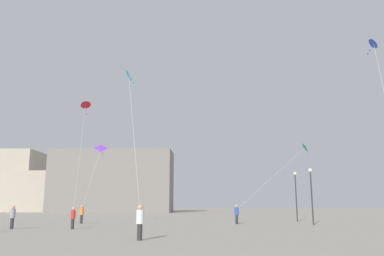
{
  "coord_description": "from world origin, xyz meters",
  "views": [
    {
      "loc": [
        0.52,
        -6.36,
        1.87
      ],
      "look_at": [
        0.0,
        15.12,
        6.16
      ],
      "focal_mm": 35.46,
      "sensor_mm": 36.0,
      "label": 1
    }
  ],
  "objects_px": {
    "kite_emerald_delta": "(304,149)",
    "kite_violet_delta": "(100,149)",
    "person_in_red": "(73,217)",
    "kite_cobalt_diamond": "(374,47)",
    "kite_crimson_diamond": "(85,107)",
    "person_in_blue": "(237,213)",
    "building_right_hall": "(113,181)",
    "person_in_white": "(140,221)",
    "person_in_orange": "(82,213)",
    "kite_cyan_delta": "(130,79)",
    "building_centre_hall": "(43,192)",
    "lamppost_west": "(296,188)",
    "lamppost_east": "(311,187)",
    "person_in_grey": "(13,216)"
  },
  "relations": [
    {
      "from": "kite_emerald_delta",
      "to": "kite_cobalt_diamond",
      "type": "height_order",
      "value": "kite_cobalt_diamond"
    },
    {
      "from": "person_in_grey",
      "to": "building_centre_hall",
      "type": "relative_size",
      "value": 0.09
    },
    {
      "from": "person_in_red",
      "to": "building_right_hall",
      "type": "xyz_separation_m",
      "value": [
        -9.87,
        54.61,
        5.78
      ]
    },
    {
      "from": "kite_cobalt_diamond",
      "to": "building_right_hall",
      "type": "xyz_separation_m",
      "value": [
        -30.88,
        60.03,
        -5.28
      ]
    },
    {
      "from": "building_centre_hall",
      "to": "lamppost_west",
      "type": "height_order",
      "value": "building_centre_hall"
    },
    {
      "from": "kite_crimson_diamond",
      "to": "lamppost_east",
      "type": "xyz_separation_m",
      "value": [
        18.72,
        6.87,
        -5.77
      ]
    },
    {
      "from": "building_right_hall",
      "to": "lamppost_east",
      "type": "bearing_deg",
      "value": -58.96
    },
    {
      "from": "kite_violet_delta",
      "to": "building_centre_hall",
      "type": "bearing_deg",
      "value": 117.65
    },
    {
      "from": "person_in_red",
      "to": "kite_cyan_delta",
      "type": "distance_m",
      "value": 11.87
    },
    {
      "from": "building_right_hall",
      "to": "person_in_red",
      "type": "bearing_deg",
      "value": -79.76
    },
    {
      "from": "kite_crimson_diamond",
      "to": "kite_violet_delta",
      "type": "distance_m",
      "value": 10.77
    },
    {
      "from": "person_in_orange",
      "to": "lamppost_west",
      "type": "bearing_deg",
      "value": 175.34
    },
    {
      "from": "person_in_white",
      "to": "kite_emerald_delta",
      "type": "distance_m",
      "value": 28.15
    },
    {
      "from": "kite_emerald_delta",
      "to": "kite_violet_delta",
      "type": "xyz_separation_m",
      "value": [
        -22.07,
        -4.7,
        -0.68
      ]
    },
    {
      "from": "person_in_orange",
      "to": "lamppost_east",
      "type": "distance_m",
      "value": 21.65
    },
    {
      "from": "kite_crimson_diamond",
      "to": "kite_emerald_delta",
      "type": "relative_size",
      "value": 0.91
    },
    {
      "from": "person_in_blue",
      "to": "kite_emerald_delta",
      "type": "bearing_deg",
      "value": -74.93
    },
    {
      "from": "person_in_red",
      "to": "building_centre_hall",
      "type": "xyz_separation_m",
      "value": [
        -27.87,
        61.23,
        3.7
      ]
    },
    {
      "from": "person_in_white",
      "to": "kite_crimson_diamond",
      "type": "relative_size",
      "value": 0.22
    },
    {
      "from": "kite_crimson_diamond",
      "to": "lamppost_east",
      "type": "distance_m",
      "value": 20.76
    },
    {
      "from": "person_in_blue",
      "to": "lamppost_west",
      "type": "height_order",
      "value": "lamppost_west"
    },
    {
      "from": "person_in_red",
      "to": "person_in_orange",
      "type": "bearing_deg",
      "value": -95.63
    },
    {
      "from": "person_in_white",
      "to": "building_centre_hall",
      "type": "bearing_deg",
      "value": -64.53
    },
    {
      "from": "kite_cyan_delta",
      "to": "kite_crimson_diamond",
      "type": "xyz_separation_m",
      "value": [
        -4.34,
        5.05,
        -0.45
      ]
    },
    {
      "from": "building_centre_hall",
      "to": "person_in_red",
      "type": "bearing_deg",
      "value": -65.53
    },
    {
      "from": "person_in_white",
      "to": "person_in_grey",
      "type": "bearing_deg",
      "value": -38.75
    },
    {
      "from": "kite_cobalt_diamond",
      "to": "building_right_hall",
      "type": "relative_size",
      "value": 0.43
    },
    {
      "from": "kite_cyan_delta",
      "to": "kite_cobalt_diamond",
      "type": "distance_m",
      "value": 16.04
    },
    {
      "from": "lamppost_east",
      "to": "kite_crimson_diamond",
      "type": "bearing_deg",
      "value": -159.85
    },
    {
      "from": "building_centre_hall",
      "to": "building_right_hall",
      "type": "relative_size",
      "value": 0.76
    },
    {
      "from": "person_in_red",
      "to": "kite_cobalt_diamond",
      "type": "bearing_deg",
      "value": 146.93
    },
    {
      "from": "kite_crimson_diamond",
      "to": "kite_cyan_delta",
      "type": "bearing_deg",
      "value": -49.37
    },
    {
      "from": "person_in_white",
      "to": "kite_violet_delta",
      "type": "xyz_separation_m",
      "value": [
        -7.14,
        18.11,
        6.33
      ]
    },
    {
      "from": "kite_cobalt_diamond",
      "to": "building_centre_hall",
      "type": "xyz_separation_m",
      "value": [
        -48.88,
        66.66,
        -7.36
      ]
    },
    {
      "from": "kite_violet_delta",
      "to": "kite_cyan_delta",
      "type": "bearing_deg",
      "value": -69.38
    },
    {
      "from": "kite_cyan_delta",
      "to": "kite_emerald_delta",
      "type": "xyz_separation_m",
      "value": [
        16.22,
        20.26,
        -1.58
      ]
    },
    {
      "from": "kite_cobalt_diamond",
      "to": "building_right_hall",
      "type": "bearing_deg",
      "value": 117.22
    },
    {
      "from": "building_right_hall",
      "to": "kite_cobalt_diamond",
      "type": "bearing_deg",
      "value": -62.78
    },
    {
      "from": "kite_cobalt_diamond",
      "to": "building_centre_hall",
      "type": "distance_m",
      "value": 82.98
    },
    {
      "from": "person_in_grey",
      "to": "kite_crimson_diamond",
      "type": "distance_m",
      "value": 9.84
    },
    {
      "from": "kite_cyan_delta",
      "to": "kite_crimson_diamond",
      "type": "bearing_deg",
      "value": 130.63
    },
    {
      "from": "person_in_red",
      "to": "kite_violet_delta",
      "type": "height_order",
      "value": "kite_violet_delta"
    },
    {
      "from": "person_in_orange",
      "to": "kite_crimson_diamond",
      "type": "bearing_deg",
      "value": 90.75
    },
    {
      "from": "kite_violet_delta",
      "to": "building_right_hall",
      "type": "bearing_deg",
      "value": 101.47
    },
    {
      "from": "lamppost_east",
      "to": "person_in_grey",
      "type": "bearing_deg",
      "value": -166.31
    },
    {
      "from": "kite_emerald_delta",
      "to": "kite_violet_delta",
      "type": "height_order",
      "value": "kite_emerald_delta"
    },
    {
      "from": "person_in_blue",
      "to": "kite_cobalt_diamond",
      "type": "distance_m",
      "value": 18.62
    },
    {
      "from": "kite_crimson_diamond",
      "to": "person_in_red",
      "type": "bearing_deg",
      "value": 126.01
    },
    {
      "from": "person_in_orange",
      "to": "kite_emerald_delta",
      "type": "distance_m",
      "value": 25.02
    },
    {
      "from": "kite_crimson_diamond",
      "to": "lamppost_west",
      "type": "xyz_separation_m",
      "value": [
        18.9,
        13.3,
        -5.66
      ]
    }
  ]
}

